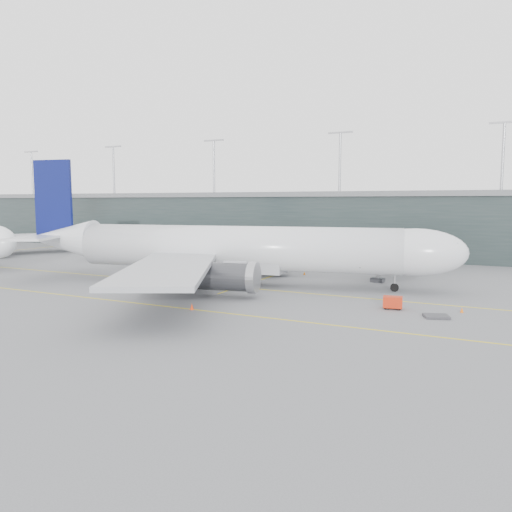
% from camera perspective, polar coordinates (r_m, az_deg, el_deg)
% --- Properties ---
extents(ground, '(320.00, 320.00, 0.00)m').
position_cam_1_polar(ground, '(81.21, -3.88, -2.90)').
color(ground, '#5E5E63').
rests_on(ground, ground).
extents(taxiline_a, '(160.00, 0.25, 0.02)m').
position_cam_1_polar(taxiline_a, '(77.82, -5.35, -3.31)').
color(taxiline_a, yellow).
rests_on(taxiline_a, ground).
extents(taxiline_b, '(160.00, 0.25, 0.02)m').
position_cam_1_polar(taxiline_b, '(64.94, -12.76, -5.35)').
color(taxiline_b, yellow).
rests_on(taxiline_b, ground).
extents(taxiline_lead_main, '(0.25, 60.00, 0.02)m').
position_cam_1_polar(taxiline_lead_main, '(96.94, 4.61, -1.41)').
color(taxiline_lead_main, yellow).
rests_on(taxiline_lead_main, ground).
extents(taxiline_lead_adj, '(0.25, 60.00, 0.02)m').
position_cam_1_polar(taxiline_lead_adj, '(146.32, -25.98, 0.57)').
color(taxiline_lead_adj, yellow).
rests_on(taxiline_lead_adj, ground).
extents(terminal, '(240.00, 36.00, 29.00)m').
position_cam_1_polar(terminal, '(133.70, 8.62, 3.92)').
color(terminal, '#1E2929').
rests_on(terminal, ground).
extents(main_aircraft, '(70.76, 65.63, 19.92)m').
position_cam_1_polar(main_aircraft, '(77.56, -2.71, 0.84)').
color(main_aircraft, silver).
rests_on(main_aircraft, ground).
extents(jet_bridge, '(9.81, 43.23, 6.50)m').
position_cam_1_polar(jet_bridge, '(95.30, 16.32, 1.17)').
color(jet_bridge, '#28272C').
rests_on(jet_bridge, ground).
extents(gse_cart, '(2.45, 1.78, 1.53)m').
position_cam_1_polar(gse_cart, '(62.41, 15.36, -5.10)').
color(gse_cart, '#B9250D').
rests_on(gse_cart, ground).
extents(baggage_dolly, '(3.20, 2.87, 0.26)m').
position_cam_1_polar(baggage_dolly, '(59.48, 19.91, -6.50)').
color(baggage_dolly, '#333237').
rests_on(baggage_dolly, ground).
extents(uld_a, '(1.97, 1.68, 1.60)m').
position_cam_1_polar(uld_a, '(92.80, -4.16, -1.23)').
color(uld_a, '#36363B').
rests_on(uld_a, ground).
extents(uld_b, '(2.35, 1.98, 1.96)m').
position_cam_1_polar(uld_b, '(92.92, -1.31, -1.09)').
color(uld_b, '#36363B').
rests_on(uld_b, ground).
extents(uld_c, '(2.12, 1.70, 1.91)m').
position_cam_1_polar(uld_c, '(91.22, -1.02, -1.24)').
color(uld_c, '#36363B').
rests_on(uld_c, ground).
extents(cone_nose, '(0.39, 0.39, 0.63)m').
position_cam_1_polar(cone_nose, '(63.19, 22.47, -5.72)').
color(cone_nose, orange).
rests_on(cone_nose, ground).
extents(cone_wing_stbd, '(0.48, 0.48, 0.77)m').
position_cam_1_polar(cone_wing_stbd, '(60.43, -7.35, -5.75)').
color(cone_wing_stbd, '#F63A0D').
rests_on(cone_wing_stbd, ground).
extents(cone_wing_port, '(0.41, 0.41, 0.65)m').
position_cam_1_polar(cone_wing_port, '(88.29, 5.55, -1.96)').
color(cone_wing_port, orange).
rests_on(cone_wing_port, ground).
extents(cone_tail, '(0.44, 0.44, 0.70)m').
position_cam_1_polar(cone_tail, '(78.16, -14.71, -3.19)').
color(cone_tail, '#CB570B').
rests_on(cone_tail, ground).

